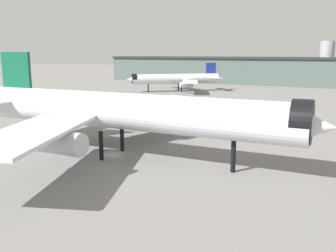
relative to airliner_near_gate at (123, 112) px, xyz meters
The scene contains 5 objects.
ground 8.68m from the airliner_near_gate, behind, with size 900.00×900.00×0.00m, color slate.
airliner_near_gate is the anchor object (origin of this frame).
airliner_far_taxiway 115.45m from the airliner_near_gate, 108.73° to the left, with size 41.75×37.43×13.67m.
terminal_building 169.98m from the airliner_near_gate, 96.84° to the left, with size 173.77×32.49×24.81m.
baggage_tug_wing 41.78m from the airliner_near_gate, 124.96° to the left, with size 2.63×3.52×1.85m.
Camera 1 is at (36.56, -54.89, 18.37)m, focal length 39.16 mm.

